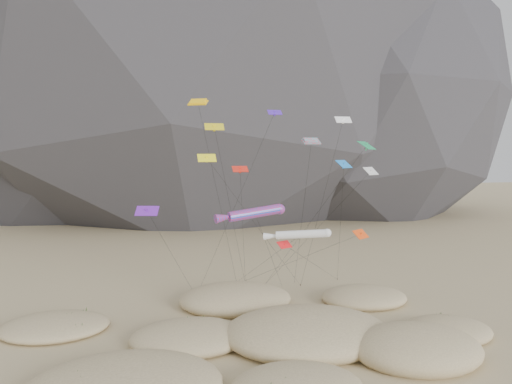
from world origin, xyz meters
TOP-DOWN VIEW (x-y plane):
  - ground at (0.00, 0.00)m, footprint 500.00×500.00m
  - dunes at (-2.32, 3.24)m, footprint 50.50×34.78m
  - dune_grass at (-1.22, 3.35)m, footprint 40.91×28.31m
  - kite_stakes at (2.65, 22.64)m, footprint 21.78×6.04m
  - rainbow_tube_kite at (-1.84, 13.15)m, footprint 11.36×11.91m
  - white_tube_kite at (1.93, 7.08)m, footprint 7.65×19.54m
  - orange_parafoil at (-7.91, 15.09)m, footprint 7.84×11.51m
  - multi_parafoil at (4.72, 11.22)m, footprint 3.51×14.49m
  - delta_kites at (2.15, 11.39)m, footprint 29.31×18.93m

SIDE VIEW (x-z plane):
  - ground at x=0.00m, z-range 0.00..0.00m
  - kite_stakes at x=2.65m, z-range 0.00..0.30m
  - dunes at x=-2.32m, z-range -1.22..2.67m
  - dune_grass at x=-1.22m, z-range 0.10..1.57m
  - white_tube_kite at x=1.93m, z-range 4.70..15.58m
  - rainbow_tube_kite at x=-1.84m, z-range 5.44..18.33m
  - delta_kites at x=2.15m, z-range 4.60..28.55m
  - multi_parafoil at x=4.72m, z-range 9.68..30.48m
  - orange_parafoil at x=-7.91m, z-range 11.89..37.31m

